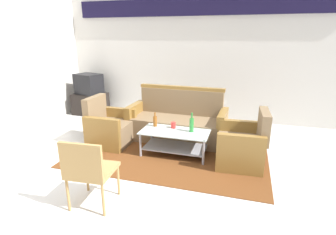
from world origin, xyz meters
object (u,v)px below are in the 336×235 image
Objects in this scene: cup at (173,125)px; television at (89,84)px; couch at (177,123)px; armchair_left at (110,129)px; coffee_table at (175,139)px; wicker_chair at (88,168)px; bottle_brown at (155,121)px; bottle_green at (192,125)px; tv_stand at (90,104)px; armchair_right at (242,146)px.

television is at bearing 149.09° from cup.
armchair_left is (-1.10, -0.57, -0.03)m from couch.
coffee_table is at bearing 163.28° from television.
couch is at bearing 117.50° from armchair_left.
wicker_chair is (-0.48, -1.77, 0.03)m from cup.
bottle_brown is 2.74m from television.
couch is at bearing 97.73° from cup.
cup is (-0.07, 0.13, 0.19)m from coffee_table.
couch is 0.55m from cup.
bottle_green reaches higher than coffee_table.
armchair_left is 2.11m from tv_stand.
armchair_right is at bearing -2.51° from coffee_table.
bottle_brown is 0.32m from cup.
bottle_brown reaches higher than tv_stand.
couch is 2.69m from tv_stand.
television is at bearing 147.75° from coffee_table.
coffee_table is 4.53× the size of bottle_brown.
wicker_chair is at bearing 81.76° from couch.
bottle_green is at bearing -15.39° from cup.
armchair_left reaches higher than wicker_chair.
armchair_left is 8.50× the size of cup.
armchair_left is 2.70× the size of bottle_green.
tv_stand is (-2.90, 1.63, -0.27)m from bottle_green.
television is (-2.25, 1.54, 0.26)m from bottle_brown.
bottle_green is (0.40, -0.62, 0.21)m from couch.
television is (-1.40, 1.58, 0.47)m from armchair_left.
couch reaches higher than wicker_chair.
armchair_right reaches higher than bottle_brown.
coffee_table is 0.37m from bottle_green.
bottle_brown is at bearing 172.42° from bottle_green.
tv_stand is (-2.50, 1.01, -0.06)m from couch.
coffee_table is 11.00× the size of cup.
television is at bearing 150.66° from bottle_green.
coffee_table is 0.47m from bottle_brown.
couch is at bearing -21.98° from tv_stand.
bottle_green is at bearing 60.11° from wicker_chair.
armchair_left is at bearing 175.89° from coffee_table.
cup is (0.32, 0.00, -0.04)m from bottle_brown.
couch reaches higher than coffee_table.
wicker_chair is (-0.80, -1.68, -0.03)m from bottle_green.
bottle_brown is at bearing 66.63° from couch.
couch is 2.34m from wicker_chair.
cup is 0.12× the size of tv_stand.
bottle_brown is (-0.25, -0.53, 0.19)m from couch.
wicker_chair reaches higher than tv_stand.
wicker_chair is at bearing 137.84° from television.
wicker_chair is at bearing -95.02° from bottle_brown.
wicker_chair is at bearing -108.36° from coffee_table.
armchair_right is 1.48m from bottle_brown.
bottle_brown is at bearing -34.39° from tv_stand.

